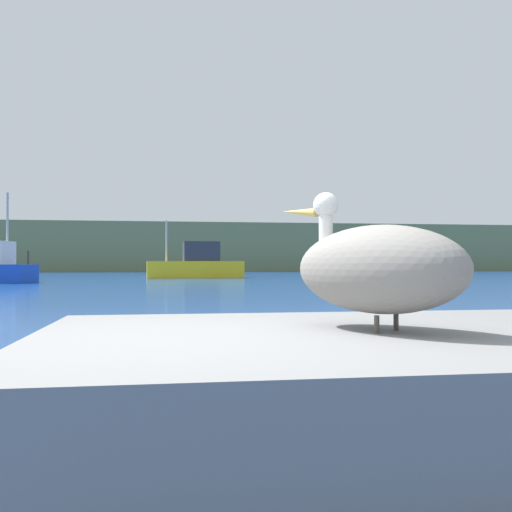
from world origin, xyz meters
name	(u,v)px	position (x,y,z in m)	size (l,w,h in m)	color
ground_plane	(165,457)	(0.00, 0.00, 0.00)	(260.00, 260.00, 0.00)	navy
hillside_backdrop	(173,249)	(0.00, 67.50, 2.77)	(140.00, 17.51, 5.54)	#6B7A51
pier_dock	(378,387)	(1.24, 0.06, 0.33)	(3.98, 2.52, 0.66)	slate
pelican	(377,268)	(1.23, 0.06, 1.03)	(1.11, 1.30, 0.85)	gray
fishing_boat_yellow	(197,265)	(1.61, 34.53, 0.88)	(6.48, 2.34, 3.84)	yellow
fishing_boat_teal	(364,264)	(15.77, 41.50, 0.93)	(8.27, 5.24, 4.18)	teal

